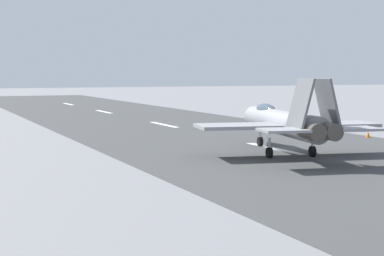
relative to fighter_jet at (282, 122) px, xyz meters
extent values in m
plane|color=gray|center=(2.48, -1.18, -2.37)|extent=(400.00, 400.00, 0.00)
cube|color=#404142|center=(2.48, -1.18, -2.36)|extent=(240.00, 26.00, 0.02)
cube|color=white|center=(3.00, -1.18, -2.35)|extent=(8.00, 0.70, 0.00)
cube|color=white|center=(27.15, -1.18, -2.35)|extent=(8.00, 0.70, 0.00)
cube|color=white|center=(52.44, -1.18, -2.35)|extent=(8.00, 0.70, 0.00)
cube|color=white|center=(77.23, -1.18, -2.35)|extent=(8.00, 0.70, 0.00)
cylinder|color=gray|center=(0.05, -0.01, -0.08)|extent=(12.87, 4.22, 1.79)
cone|color=gray|center=(7.76, -1.53, -0.08)|extent=(3.18, 2.06, 1.52)
ellipsoid|color=#3F5160|center=(3.58, -0.70, 0.59)|extent=(3.74, 1.77, 1.10)
cylinder|color=#47423D|center=(-6.27, 1.79, -0.08)|extent=(2.37, 1.50, 1.10)
cylinder|color=#47423D|center=(-6.48, 0.71, -0.08)|extent=(2.37, 1.50, 1.10)
cube|color=gray|center=(-0.22, 3.79, -0.18)|extent=(4.41, 6.12, 0.24)
cube|color=gray|center=(-1.64, -3.42, -0.18)|extent=(4.41, 6.12, 0.24)
cube|color=gray|center=(-5.91, 3.61, 0.02)|extent=(2.90, 3.21, 0.16)
cube|color=gray|center=(-6.84, -1.10, 0.02)|extent=(2.90, 3.21, 0.16)
cube|color=slate|center=(-5.24, 1.95, 1.62)|extent=(2.73, 1.43, 3.14)
cube|color=slate|center=(-5.59, 0.18, 1.62)|extent=(2.73, 1.43, 3.14)
cylinder|color=silver|center=(4.87, -0.96, -1.67)|extent=(0.18, 0.18, 1.40)
cylinder|color=black|center=(4.87, -0.96, -1.99)|extent=(0.80, 0.44, 0.76)
cylinder|color=silver|center=(-1.41, 1.91, -1.67)|extent=(0.18, 0.18, 1.40)
cylinder|color=black|center=(-1.41, 1.91, -1.99)|extent=(0.80, 0.44, 0.76)
cylinder|color=silver|center=(-2.03, -1.23, -1.67)|extent=(0.18, 0.18, 1.40)
cylinder|color=black|center=(-2.03, -1.23, -1.99)|extent=(0.80, 0.44, 0.76)
cube|color=#1E2338|center=(13.20, -10.92, -1.94)|extent=(0.24, 0.36, 0.85)
cube|color=yellow|center=(13.20, -10.92, -1.31)|extent=(0.51, 0.41, 0.58)
sphere|color=tan|center=(13.20, -10.92, -0.87)|extent=(0.22, 0.22, 0.22)
cylinder|color=yellow|center=(13.48, -11.02, -1.35)|extent=(0.10, 0.10, 0.55)
cylinder|color=yellow|center=(12.92, -10.82, -1.35)|extent=(0.10, 0.10, 0.55)
cone|color=orange|center=(6.68, -13.27, -2.09)|extent=(0.44, 0.44, 0.55)
cone|color=orange|center=(28.04, -13.27, -2.09)|extent=(0.44, 0.44, 0.55)
camera|label=1|loc=(-38.32, 23.84, 3.55)|focal=57.96mm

